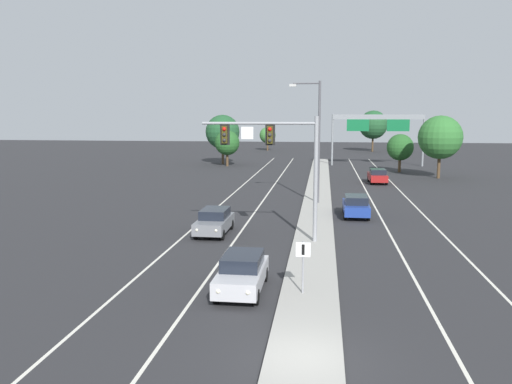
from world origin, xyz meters
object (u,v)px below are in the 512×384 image
Objects in this scene: overhead_signal_mast at (279,152)px; median_sign_post at (303,259)px; tree_far_left_c at (223,132)px; highway_sign_gantry at (378,123)px; car_receding_blue at (356,206)px; tree_far_left_a at (268,135)px; tree_far_left_b at (227,143)px; tree_far_right_c at (400,147)px; tree_far_right_a at (373,125)px; car_oncoming_silver at (242,272)px; street_lamp_median at (316,135)px; car_oncoming_grey at (214,221)px; car_receding_red at (378,176)px; tree_far_right_b at (440,137)px.

median_sign_post is at bearing -78.91° from overhead_signal_mast.
highway_sign_gantry is at bearing 0.59° from tree_far_left_c.
tree_far_left_c reaches higher than car_receding_blue.
tree_far_left_b reaches higher than tree_far_left_a.
overhead_signal_mast is at bearing 101.09° from median_sign_post.
tree_far_left_b reaches higher than tree_far_right_c.
car_receding_blue is 72.27m from tree_far_left_a.
tree_far_right_c is at bearing -89.94° from tree_far_right_a.
tree_far_left_b reaches higher than car_oncoming_silver.
overhead_signal_mast reaches higher than tree_far_right_c.
tree_far_right_c is (21.49, -39.58, 0.05)m from tree_far_left_a.
tree_far_right_a reaches higher than car_receding_blue.
street_lamp_median is at bearing -80.47° from tree_far_left_a.
car_oncoming_silver is at bearing -72.08° from car_oncoming_grey.
tree_far_left_a is at bearing 86.34° from tree_far_left_b.
median_sign_post is at bearing -8.20° from car_oncoming_silver.
overhead_signal_mast reaches higher than car_receding_blue.
car_receding_red is 54.24m from tree_far_left_a.
street_lamp_median is (0.12, 22.77, 4.21)m from median_sign_post.
tree_far_right_a is (21.45, -0.84, 2.22)m from tree_far_left_a.
car_oncoming_silver and car_receding_blue have the same top height.
tree_far_right_b is at bearing -26.85° from tree_far_left_c.
street_lamp_median is 65.84m from tree_far_right_a.
highway_sign_gantry is at bearing 78.06° from overhead_signal_mast.
car_receding_blue is at bearing -97.58° from highway_sign_gantry.
tree_far_right_b is (5.73, -14.72, -1.36)m from highway_sign_gantry.
tree_far_right_b is at bearing -22.45° from tree_far_left_b.
highway_sign_gantry is (8.36, 34.83, 0.37)m from street_lamp_median.
car_receding_red is at bearing -40.39° from tree_far_left_b.
tree_far_right_b is at bearing -68.75° from highway_sign_gantry.
car_receding_blue is 0.54× the size of tree_far_right_a.
car_receding_red is (12.61, 26.50, 0.00)m from car_oncoming_grey.
street_lamp_median is 34.17m from tree_far_left_b.
tree_far_right_a is at bearing 84.01° from car_receding_blue.
tree_far_left_a is at bearing 118.51° from tree_far_right_c.
car_oncoming_grey is 0.60× the size of tree_far_left_c.
tree_far_left_a is at bearing 97.03° from median_sign_post.
highway_sign_gantry is (5.30, 39.83, 5.34)m from car_receding_blue.
tree_far_right_a is (13.10, 87.40, 4.58)m from car_oncoming_silver.
car_oncoming_grey is 0.34× the size of highway_sign_gantry.
tree_far_left_b is 41.14m from tree_far_right_a.
highway_sign_gantry is at bearing 76.51° from street_lamp_median.
street_lamp_median is 7.68m from car_receding_blue.
tree_far_right_b reaches higher than tree_far_left_a.
tree_far_right_c is (10.56, 49.04, 1.64)m from median_sign_post.
car_oncoming_silver is at bearing -108.32° from car_receding_blue.
overhead_signal_mast is 1.61× the size of car_oncoming_grey.
tree_far_right_a is 45.05m from tree_far_right_b.
tree_far_left_c is (-14.41, 57.37, 3.26)m from median_sign_post.
highway_sign_gantry is (1.85, 20.25, 5.34)m from car_receding_red.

